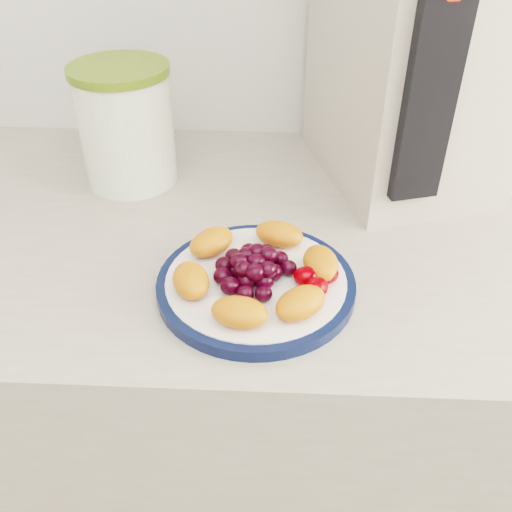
{
  "coord_description": "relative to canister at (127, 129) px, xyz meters",
  "views": [
    {
      "loc": [
        -0.04,
        0.53,
        1.34
      ],
      "look_at": [
        -0.07,
        1.05,
        0.95
      ],
      "focal_mm": 40.0,
      "sensor_mm": 36.0,
      "label": 1
    }
  ],
  "objects": [
    {
      "name": "fruit_plate",
      "position": [
        0.21,
        -0.26,
        -0.05
      ],
      "size": [
        0.2,
        0.2,
        0.03
      ],
      "color": "#E3561C",
      "rests_on": "plate_face"
    },
    {
      "name": "appliance_panel",
      "position": [
        0.4,
        -0.12,
        0.11
      ],
      "size": [
        0.07,
        0.04,
        0.28
      ],
      "primitive_type": "cube",
      "rotation": [
        0.0,
        0.0,
        0.28
      ],
      "color": "black",
      "rests_on": "appliance_body"
    },
    {
      "name": "plate_face",
      "position": [
        0.2,
        -0.26,
        -0.07
      ],
      "size": [
        0.21,
        0.21,
        0.02
      ],
      "primitive_type": "cylinder",
      "color": "white",
      "rests_on": "counter"
    },
    {
      "name": "appliance_body",
      "position": [
        0.41,
        0.04,
        0.1
      ],
      "size": [
        0.29,
        0.35,
        0.37
      ],
      "primitive_type": "cube",
      "rotation": [
        0.0,
        0.0,
        0.28
      ],
      "color": "#BFB3A4",
      "rests_on": "counter"
    },
    {
      "name": "canister",
      "position": [
        0.0,
        0.0,
        0.0
      ],
      "size": [
        0.18,
        0.18,
        0.17
      ],
      "primitive_type": "cylinder",
      "rotation": [
        0.0,
        0.0,
        -0.36
      ],
      "color": "#566E21",
      "rests_on": "counter"
    },
    {
      "name": "cabinet_face",
      "position": [
        0.27,
        -0.12,
        -0.56
      ],
      "size": [
        3.48,
        0.58,
        0.84
      ],
      "primitive_type": "cube",
      "color": "#8B6C52",
      "rests_on": "floor"
    },
    {
      "name": "counter",
      "position": [
        0.27,
        -0.12,
        -0.53
      ],
      "size": [
        3.5,
        0.6,
        0.9
      ],
      "primitive_type": "cube",
      "color": "#AEA394",
      "rests_on": "floor"
    },
    {
      "name": "plate_rim",
      "position": [
        0.2,
        -0.26,
        -0.08
      ],
      "size": [
        0.23,
        0.23,
        0.01
      ],
      "primitive_type": "cylinder",
      "color": "#0A163A",
      "rests_on": "counter"
    },
    {
      "name": "canister_lid",
      "position": [
        0.0,
        0.0,
        0.09
      ],
      "size": [
        0.19,
        0.19,
        0.01
      ],
      "primitive_type": "cylinder",
      "rotation": [
        0.0,
        0.0,
        -0.36
      ],
      "color": "#5C7021",
      "rests_on": "canister"
    }
  ]
}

